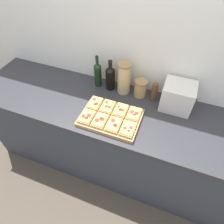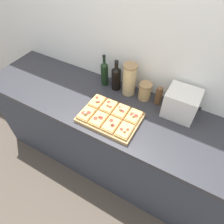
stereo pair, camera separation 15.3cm
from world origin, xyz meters
name	(u,v)px [view 1 (the left image)]	position (x,y,z in m)	size (l,w,h in m)	color
ground_plane	(108,189)	(0.00, 0.00, 0.00)	(12.00, 12.00, 0.00)	#4C4238
wall_back	(137,49)	(0.00, 0.67, 1.25)	(6.00, 0.06, 2.50)	silver
kitchen_counter	(119,141)	(0.00, 0.32, 0.45)	(2.63, 0.67, 0.90)	#333842
cutting_board	(111,118)	(-0.04, 0.19, 0.92)	(0.46, 0.33, 0.03)	tan
pizza_slice_back_left	(95,103)	(-0.20, 0.27, 0.95)	(0.10, 0.14, 0.05)	tan
pizza_slice_back_midleft	(108,107)	(-0.09, 0.27, 0.95)	(0.10, 0.14, 0.05)	tan
pizza_slice_back_midright	(121,110)	(0.01, 0.27, 0.95)	(0.10, 0.14, 0.05)	tan
pizza_slice_back_right	(134,114)	(0.12, 0.27, 0.95)	(0.10, 0.14, 0.05)	tan
pizza_slice_front_left	(87,117)	(-0.20, 0.11, 0.95)	(0.10, 0.14, 0.06)	tan
pizza_slice_front_midleft	(100,120)	(-0.09, 0.12, 0.95)	(0.10, 0.14, 0.05)	tan
pizza_slice_front_midright	(114,125)	(0.01, 0.12, 0.95)	(0.10, 0.14, 0.05)	tan
pizza_slice_front_right	(128,129)	(0.12, 0.12, 0.95)	(0.10, 0.14, 0.05)	tan
olive_oil_bottle	(98,74)	(-0.30, 0.54, 1.02)	(0.06, 0.06, 0.30)	black
wine_bottle	(110,77)	(-0.18, 0.54, 1.02)	(0.08, 0.08, 0.28)	black
grain_jar_tall	(124,78)	(-0.05, 0.54, 1.04)	(0.12, 0.12, 0.29)	tan
grain_jar_short	(140,88)	(0.09, 0.54, 0.98)	(0.11, 0.11, 0.15)	tan
pepper_mill	(154,91)	(0.21, 0.54, 0.98)	(0.05, 0.05, 0.17)	brown
toaster_oven	(178,96)	(0.40, 0.51, 1.01)	(0.26, 0.21, 0.22)	beige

